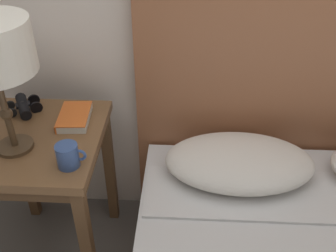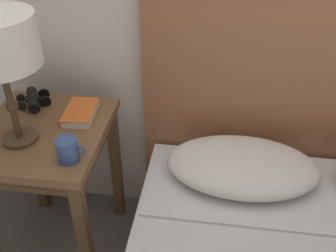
# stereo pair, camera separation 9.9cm
# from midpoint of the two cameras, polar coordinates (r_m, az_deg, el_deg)

# --- Properties ---
(nightstand) EXTENTS (0.48, 0.54, 0.68)m
(nightstand) POSITION_cam_midpoint_polar(r_m,az_deg,el_deg) (1.64, -15.61, -3.43)
(nightstand) COLOR brown
(nightstand) RESTS_ON ground_plane
(book_on_nightstand) EXTENTS (0.13, 0.20, 0.03)m
(book_on_nightstand) POSITION_cam_midpoint_polar(r_m,az_deg,el_deg) (1.61, -10.97, 1.89)
(book_on_nightstand) COLOR silver
(book_on_nightstand) RESTS_ON nightstand
(binoculars_pair) EXTENTS (0.16, 0.16, 0.05)m
(binoculars_pair) POSITION_cam_midpoint_polar(r_m,az_deg,el_deg) (1.74, -17.45, 3.64)
(binoculars_pair) COLOR black
(binoculars_pair) RESTS_ON nightstand
(coffee_mug) EXTENTS (0.10, 0.08, 0.08)m
(coffee_mug) POSITION_cam_midpoint_polar(r_m,az_deg,el_deg) (1.38, -12.35, -3.49)
(coffee_mug) COLOR #334C84
(coffee_mug) RESTS_ON nightstand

